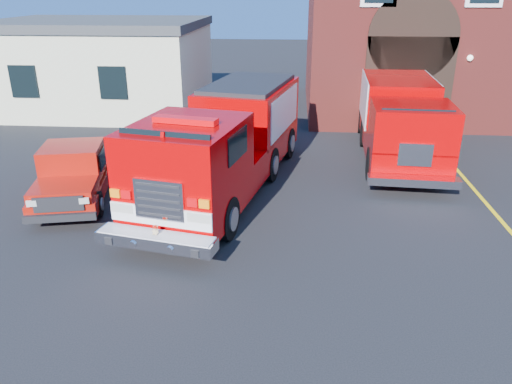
# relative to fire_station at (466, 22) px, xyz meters

# --- Properties ---
(ground) EXTENTS (100.00, 100.00, 0.00)m
(ground) POSITION_rel_fire_station_xyz_m (-8.99, -13.98, -4.25)
(ground) COLOR black
(ground) RESTS_ON ground
(parking_stripe_near) EXTENTS (0.12, 3.00, 0.01)m
(parking_stripe_near) POSITION_rel_fire_station_xyz_m (-2.49, -12.98, -4.25)
(parking_stripe_near) COLOR yellow
(parking_stripe_near) RESTS_ON ground
(parking_stripe_mid) EXTENTS (0.12, 3.00, 0.01)m
(parking_stripe_mid) POSITION_rel_fire_station_xyz_m (-2.49, -9.98, -4.25)
(parking_stripe_mid) COLOR yellow
(parking_stripe_mid) RESTS_ON ground
(parking_stripe_far) EXTENTS (0.12, 3.00, 0.01)m
(parking_stripe_far) POSITION_rel_fire_station_xyz_m (-2.49, -6.98, -4.25)
(parking_stripe_far) COLOR yellow
(parking_stripe_far) RESTS_ON ground
(fire_station) EXTENTS (15.20, 10.20, 8.45)m
(fire_station) POSITION_rel_fire_station_xyz_m (0.00, 0.00, 0.00)
(fire_station) COLOR maroon
(fire_station) RESTS_ON ground
(side_building) EXTENTS (10.20, 8.20, 4.35)m
(side_building) POSITION_rel_fire_station_xyz_m (-17.99, -0.99, -2.05)
(side_building) COLOR #E7E6C4
(side_building) RESTS_ON ground
(fire_engine) EXTENTS (4.54, 9.87, 2.94)m
(fire_engine) POSITION_rel_fire_station_xyz_m (-10.15, -11.77, -2.73)
(fire_engine) COLOR black
(fire_engine) RESTS_ON ground
(pickup_truck) EXTENTS (2.83, 5.27, 1.64)m
(pickup_truck) POSITION_rel_fire_station_xyz_m (-14.53, -12.69, -3.48)
(pickup_truck) COLOR black
(pickup_truck) RESTS_ON ground
(secondary_truck) EXTENTS (3.08, 8.47, 2.70)m
(secondary_truck) POSITION_rel_fire_station_xyz_m (-4.31, -7.91, -2.78)
(secondary_truck) COLOR black
(secondary_truck) RESTS_ON ground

